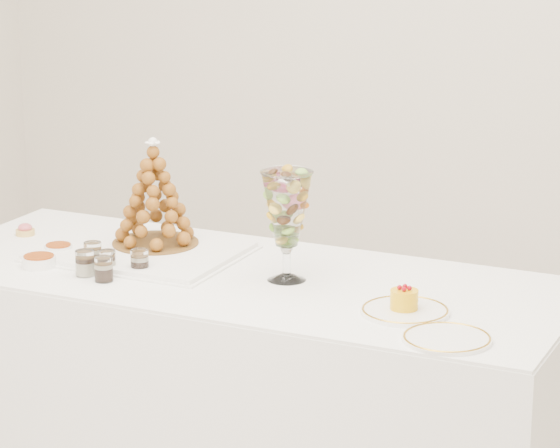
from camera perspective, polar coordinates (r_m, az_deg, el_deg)
The scene contains 15 objects.
buffet_table at distance 3.94m, azimuth -1.66°, elevation -7.25°, with size 1.96×0.86×0.73m.
lace_tray at distance 4.02m, azimuth -6.01°, elevation -1.19°, with size 0.58×0.43×0.02m, color white.
macaron_vase at distance 3.71m, azimuth 0.29°, elevation 0.60°, with size 0.14×0.14×0.32m.
cake_plate at distance 3.51m, azimuth 5.40°, elevation -3.76°, with size 0.24×0.24×0.01m, color white.
spare_plate at distance 3.32m, azimuth 7.20°, elevation -4.93°, with size 0.22×0.22×0.01m, color white.
pink_tart at distance 4.29m, azimuth -10.91°, elevation -0.26°, with size 0.06×0.06×0.04m.
verrine_a at distance 3.93m, azimuth -8.06°, elevation -1.28°, with size 0.05×0.05×0.07m, color white.
verrine_b at distance 3.87m, azimuth -7.43°, elevation -1.58°, with size 0.05×0.05×0.06m, color white.
verrine_c at distance 3.84m, azimuth -6.06°, elevation -1.62°, with size 0.05×0.05×0.07m, color white.
verrine_d at distance 3.83m, azimuth -8.39°, elevation -1.68°, with size 0.06×0.06×0.07m, color white.
verrine_e at distance 3.78m, azimuth -7.59°, elevation -1.94°, with size 0.05×0.05×0.07m, color white.
ramekin_back at distance 4.07m, azimuth -9.51°, elevation -1.09°, with size 0.08×0.08×0.03m, color white.
ramekin_front at distance 3.95m, azimuth -10.33°, elevation -1.61°, with size 0.10×0.10×0.03m, color white.
croquembouche at distance 4.03m, azimuth -5.44°, elevation 1.35°, with size 0.26×0.26×0.33m.
mousse_cake at distance 3.50m, azimuth 5.37°, elevation -3.24°, with size 0.07×0.07×0.07m.
Camera 1 is at (1.67, -2.82, 1.88)m, focal length 85.00 mm.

